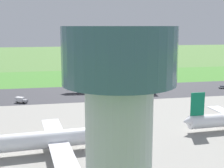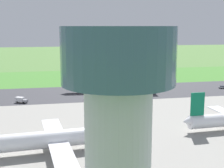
# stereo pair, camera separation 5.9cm
# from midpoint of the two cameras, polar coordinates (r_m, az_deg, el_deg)

# --- Properties ---
(ground_plane) EXTENTS (800.00, 800.00, 0.00)m
(ground_plane) POSITION_cam_midpoint_polar(r_m,az_deg,el_deg) (175.94, 2.60, -1.35)
(ground_plane) COLOR #547F3D
(runway_asphalt) EXTENTS (600.00, 41.19, 0.06)m
(runway_asphalt) POSITION_cam_midpoint_polar(r_m,az_deg,el_deg) (175.93, 2.60, -1.34)
(runway_asphalt) COLOR #38383D
(runway_asphalt) RESTS_ON ground
(apron_concrete) EXTENTS (440.00, 110.00, 0.05)m
(apron_concrete) POSITION_cam_midpoint_polar(r_m,az_deg,el_deg) (107.13, 12.64, -9.23)
(apron_concrete) COLOR gray
(apron_concrete) RESTS_ON ground
(grass_verge_foreground) EXTENTS (600.00, 80.00, 0.04)m
(grass_verge_foreground) POSITION_cam_midpoint_polar(r_m,az_deg,el_deg) (224.39, -0.56, 1.19)
(grass_verge_foreground) COLOR #478534
(grass_verge_foreground) RESTS_ON ground
(airliner_main) EXTENTS (54.15, 44.37, 15.88)m
(airliner_main) POSITION_cam_midpoint_polar(r_m,az_deg,el_deg) (173.37, 0.13, -0.05)
(airliner_main) COLOR white
(airliner_main) RESTS_ON ground
(airliner_parked_far) EXTENTS (50.98, 41.75, 14.88)m
(airliner_parked_far) POSITION_cam_midpoint_polar(r_m,az_deg,el_deg) (93.49, -9.25, -9.40)
(airliner_parked_far) COLOR white
(airliner_parked_far) RESTS_ON ground
(service_truck_baggage) EXTENTS (6.11, 4.98, 2.65)m
(service_truck_baggage) POSITION_cam_midpoint_polar(r_m,az_deg,el_deg) (155.76, -15.78, -2.72)
(service_truck_baggage) COLOR gray
(service_truck_baggage) RESTS_ON ground
(service_car_followme) EXTENTS (4.51, 2.75, 1.62)m
(service_car_followme) POSITION_cam_midpoint_polar(r_m,az_deg,el_deg) (194.76, 18.94, -0.51)
(service_car_followme) COLOR gray
(service_car_followme) RESTS_ON ground
(no_stopping_sign) EXTENTS (0.60, 0.10, 2.21)m
(no_stopping_sign) POSITION_cam_midpoint_polar(r_m,az_deg,el_deg) (225.20, -4.73, 1.52)
(no_stopping_sign) COLOR slate
(no_stopping_sign) RESTS_ON ground
(traffic_cone_orange) EXTENTS (0.40, 0.40, 0.55)m
(traffic_cone_orange) POSITION_cam_midpoint_polar(r_m,az_deg,el_deg) (221.90, -5.90, 1.10)
(traffic_cone_orange) COLOR orange
(traffic_cone_orange) RESTS_ON ground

